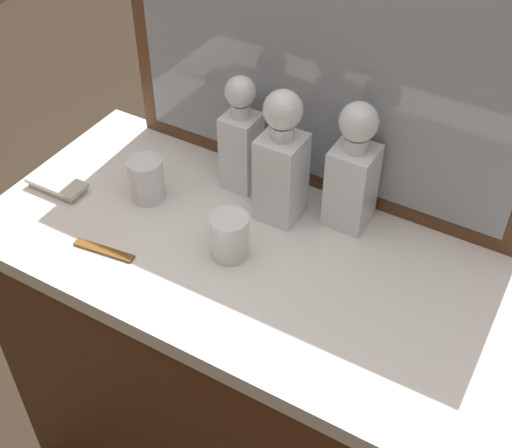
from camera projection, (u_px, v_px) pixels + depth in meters
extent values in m
cube|color=brown|center=(256.00, 389.00, 1.73)|extent=(1.14, 0.54, 0.87)
cube|color=white|center=(256.00, 260.00, 1.43)|extent=(1.17, 0.56, 0.04)
cube|color=brown|center=(324.00, 47.00, 1.35)|extent=(0.93, 0.03, 0.68)
cube|color=gray|center=(321.00, 50.00, 1.35)|extent=(0.85, 0.01, 0.60)
cube|color=white|center=(241.00, 151.00, 1.52)|extent=(0.07, 0.07, 0.18)
cube|color=brown|center=(242.00, 166.00, 1.55)|extent=(0.06, 0.06, 0.10)
cylinder|color=white|center=(241.00, 110.00, 1.45)|extent=(0.04, 0.04, 0.03)
sphere|color=white|center=(240.00, 91.00, 1.42)|extent=(0.07, 0.07, 0.07)
cube|color=white|center=(281.00, 178.00, 1.44)|extent=(0.09, 0.09, 0.20)
cube|color=brown|center=(281.00, 187.00, 1.46)|extent=(0.08, 0.08, 0.15)
cylinder|color=white|center=(282.00, 132.00, 1.36)|extent=(0.05, 0.05, 0.03)
sphere|color=white|center=(283.00, 110.00, 1.33)|extent=(0.08, 0.08, 0.08)
cube|color=white|center=(351.00, 186.00, 1.43)|extent=(0.09, 0.09, 0.18)
cube|color=brown|center=(350.00, 199.00, 1.45)|extent=(0.07, 0.07, 0.12)
cylinder|color=white|center=(356.00, 144.00, 1.36)|extent=(0.05, 0.05, 0.03)
sphere|color=white|center=(359.00, 122.00, 1.32)|extent=(0.08, 0.08, 0.08)
cylinder|color=white|center=(229.00, 236.00, 1.38)|extent=(0.08, 0.08, 0.10)
cylinder|color=silver|center=(230.00, 251.00, 1.41)|extent=(0.08, 0.08, 0.01)
cylinder|color=white|center=(147.00, 179.00, 1.51)|extent=(0.08, 0.08, 0.10)
cylinder|color=silver|center=(149.00, 195.00, 1.54)|extent=(0.07, 0.07, 0.01)
cube|color=#B7A88C|center=(58.00, 187.00, 1.56)|extent=(0.13, 0.06, 0.01)
cube|color=beige|center=(57.00, 183.00, 1.55)|extent=(0.14, 0.06, 0.01)
cube|color=brown|center=(104.00, 250.00, 1.42)|extent=(0.14, 0.04, 0.01)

